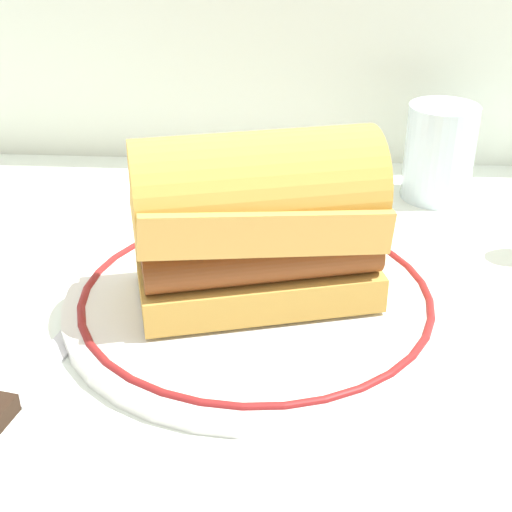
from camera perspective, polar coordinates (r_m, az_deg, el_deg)
name	(u,v)px	position (r m, az deg, el deg)	size (l,w,h in m)	color
ground_plane	(219,322)	(0.54, -2.87, -5.08)	(1.50, 1.50, 0.00)	white
plate	(256,300)	(0.56, 0.00, -3.38)	(0.28, 0.28, 0.01)	white
sausage_sandwich	(256,218)	(0.52, 0.00, 2.96)	(0.19, 0.13, 0.12)	gold
drinking_glass	(439,159)	(0.75, 13.86, 7.26)	(0.07, 0.07, 0.09)	silver
butter_knife	(15,394)	(0.49, -18.01, -10.07)	(0.05, 0.15, 0.01)	silver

